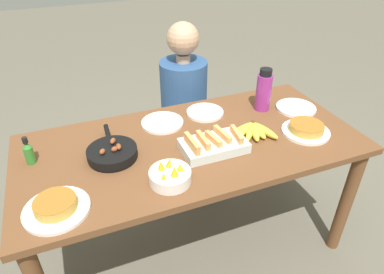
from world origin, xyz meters
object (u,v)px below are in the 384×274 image
banana_bunch (253,131)px  empty_plate_far_right (296,108)px  skillet (112,153)px  frittata_plate_center (306,129)px  empty_plate_far_left (205,112)px  frittata_plate_side (56,207)px  melon_tray (213,145)px  person_figure (184,120)px  water_bottle (264,91)px  fruit_bowl_mango (170,175)px  hot_sauce_bottle (29,152)px  empty_plate_near_front (162,123)px

banana_bunch → empty_plate_far_right: size_ratio=1.07×
skillet → empty_plate_far_right: 1.10m
frittata_plate_center → empty_plate_far_left: frittata_plate_center is taller
frittata_plate_side → melon_tray: bearing=11.3°
frittata_plate_center → person_figure: (-0.39, 0.79, -0.29)m
empty_plate_far_right → water_bottle: (-0.19, 0.08, 0.11)m
fruit_bowl_mango → empty_plate_far_left: bearing=52.5°
skillet → frittata_plate_center: size_ratio=1.44×
empty_plate_far_left → hot_sauce_bottle: hot_sauce_bottle is taller
frittata_plate_side → empty_plate_near_front: size_ratio=1.12×
empty_plate_near_front → empty_plate_far_left: (0.26, 0.02, 0.00)m
banana_bunch → hot_sauce_bottle: size_ratio=1.77×
empty_plate_near_front → empty_plate_far_left: size_ratio=1.08×
banana_bunch → melon_tray: bearing=-167.4°
hot_sauce_bottle → fruit_bowl_mango: bearing=-33.2°
hot_sauce_bottle → frittata_plate_side: bearing=-76.3°
banana_bunch → frittata_plate_center: 0.28m
banana_bunch → empty_plate_far_right: 0.40m
frittata_plate_center → person_figure: bearing=116.3°
empty_plate_far_left → frittata_plate_center: bearing=-43.1°
banana_bunch → frittata_plate_center: bearing=-19.8°
melon_tray → banana_bunch: bearing=12.6°
empty_plate_near_front → person_figure: (0.28, 0.43, -0.28)m
skillet → empty_plate_far_right: size_ratio=1.56×
empty_plate_near_front → hot_sauce_bottle: size_ratio=1.66×
empty_plate_far_left → empty_plate_far_right: (0.52, -0.15, -0.00)m
water_bottle → hot_sauce_bottle: (-1.27, -0.05, -0.06)m
frittata_plate_side → water_bottle: 1.25m
melon_tray → skillet: bearing=165.4°
frittata_plate_side → empty_plate_far_right: (1.37, 0.34, -0.01)m
melon_tray → empty_plate_far_left: size_ratio=1.49×
empty_plate_far_right → melon_tray: bearing=-162.7°
water_bottle → person_figure: person_figure is taller
skillet → empty_plate_near_front: (0.31, 0.20, -0.02)m
skillet → empty_plate_far_right: bearing=-83.2°
empty_plate_far_right → person_figure: bearing=132.0°
melon_tray → water_bottle: 0.53m
melon_tray → empty_plate_far_left: melon_tray is taller
banana_bunch → person_figure: 0.76m
water_bottle → hot_sauce_bottle: 1.27m
empty_plate_far_right → fruit_bowl_mango: (-0.90, -0.34, 0.03)m
empty_plate_far_right → water_bottle: 0.23m
frittata_plate_center → water_bottle: bearing=103.8°
water_bottle → skillet: bearing=-170.5°
frittata_plate_center → empty_plate_near_front: size_ratio=1.08×
skillet → empty_plate_far_left: 0.62m
empty_plate_far_left → empty_plate_far_right: size_ratio=0.92×
empty_plate_far_right → water_bottle: size_ratio=0.92×
water_bottle → empty_plate_near_front: bearing=175.0°
frittata_plate_side → skillet: bearing=45.0°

